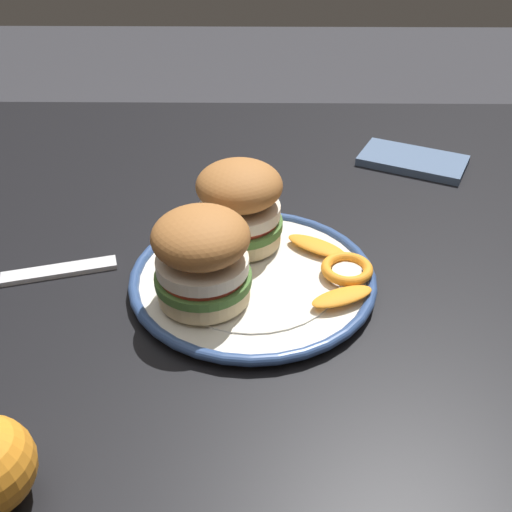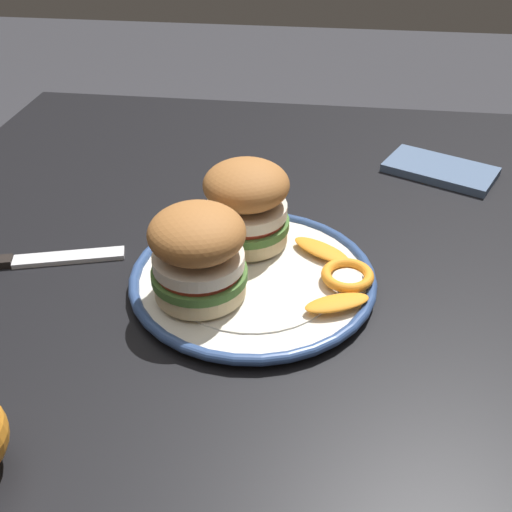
% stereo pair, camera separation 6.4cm
% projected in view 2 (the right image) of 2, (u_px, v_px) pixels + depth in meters
% --- Properties ---
extents(dining_table, '(1.12, 0.99, 0.72)m').
position_uv_depth(dining_table, '(254.00, 345.00, 0.74)').
color(dining_table, black).
rests_on(dining_table, ground).
extents(dinner_plate, '(0.28, 0.28, 0.02)m').
position_uv_depth(dinner_plate, '(256.00, 278.00, 0.68)').
color(dinner_plate, silver).
rests_on(dinner_plate, dining_table).
extents(sandwich_half_left, '(0.13, 0.13, 0.10)m').
position_uv_depth(sandwich_half_left, '(198.00, 252.00, 0.62)').
color(sandwich_half_left, beige).
rests_on(sandwich_half_left, dinner_plate).
extents(sandwich_half_right, '(0.11, 0.11, 0.10)m').
position_uv_depth(sandwich_half_right, '(246.00, 203.00, 0.70)').
color(sandwich_half_right, beige).
rests_on(sandwich_half_right, dinner_plate).
extents(orange_peel_curled, '(0.08, 0.08, 0.01)m').
position_uv_depth(orange_peel_curled, '(347.00, 275.00, 0.66)').
color(orange_peel_curled, orange).
rests_on(orange_peel_curled, dinner_plate).
extents(orange_peel_strip_long, '(0.07, 0.08, 0.01)m').
position_uv_depth(orange_peel_strip_long, '(321.00, 250.00, 0.70)').
color(orange_peel_strip_long, orange).
rests_on(orange_peel_strip_long, dinner_plate).
extents(orange_peel_strip_short, '(0.05, 0.08, 0.01)m').
position_uv_depth(orange_peel_strip_short, '(337.00, 303.00, 0.62)').
color(orange_peel_strip_short, orange).
rests_on(orange_peel_strip_short, dinner_plate).
extents(table_knife, '(0.08, 0.22, 0.01)m').
position_uv_depth(table_knife, '(16.00, 262.00, 0.71)').
color(table_knife, silver).
rests_on(table_knife, dining_table).
extents(folded_napkin, '(0.15, 0.18, 0.01)m').
position_uv_depth(folded_napkin, '(440.00, 170.00, 0.91)').
color(folded_napkin, slate).
rests_on(folded_napkin, dining_table).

